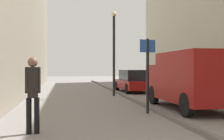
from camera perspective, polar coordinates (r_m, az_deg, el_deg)
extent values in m
plane|color=gray|center=(14.45, -2.75, -5.88)|extent=(80.00, 80.00, 0.00)
cube|color=#615F5B|center=(14.70, 3.40, -5.53)|extent=(0.16, 40.00, 0.12)
cylinder|color=black|center=(7.32, -16.03, -8.67)|extent=(0.13, 0.13, 0.87)
cylinder|color=black|center=(7.31, -14.57, -8.68)|extent=(0.13, 0.13, 0.87)
cube|color=black|center=(7.23, -15.31, -2.37)|extent=(0.25, 0.22, 0.74)
cylinder|color=black|center=(7.23, -16.36, -1.93)|extent=(0.10, 0.10, 0.63)
cylinder|color=black|center=(7.22, -14.27, -1.93)|extent=(0.10, 0.10, 0.63)
sphere|color=brown|center=(7.22, -15.32, 1.52)|extent=(0.24, 0.24, 0.24)
cube|color=maroon|center=(10.99, 16.54, -1.31)|extent=(2.07, 3.57, 1.84)
cube|color=maroon|center=(13.25, 11.79, -2.00)|extent=(2.05, 1.40, 1.38)
cube|color=black|center=(13.69, 11.04, -0.65)|extent=(1.71, 0.06, 0.61)
cylinder|color=black|center=(12.85, 8.19, -4.88)|extent=(0.23, 0.80, 0.80)
cylinder|color=black|center=(13.53, 15.62, -4.62)|extent=(0.23, 0.80, 0.80)
cylinder|color=black|center=(9.69, 14.49, -6.63)|extent=(0.23, 0.80, 0.80)
cube|color=maroon|center=(19.20, 4.38, -2.82)|extent=(1.97, 4.27, 0.55)
cube|color=black|center=(19.18, 4.38, -0.99)|extent=(1.61, 2.58, 0.68)
cylinder|color=black|center=(20.39, 1.04, -3.12)|extent=(0.23, 0.65, 0.64)
cylinder|color=black|center=(20.81, 5.46, -3.05)|extent=(0.23, 0.65, 0.64)
cylinder|color=black|center=(17.62, 3.10, -3.69)|extent=(0.23, 0.65, 0.64)
cylinder|color=black|center=(18.11, 8.13, -3.58)|extent=(0.23, 0.65, 0.64)
cylinder|color=black|center=(10.16, 7.02, -1.20)|extent=(0.10, 0.10, 2.60)
cube|color=#2659B2|center=(10.18, 7.03, 4.71)|extent=(0.59, 0.16, 0.44)
cylinder|color=black|center=(16.32, 0.38, 2.76)|extent=(0.14, 0.14, 4.50)
sphere|color=beige|center=(16.58, 0.38, 10.97)|extent=(0.28, 0.28, 0.28)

